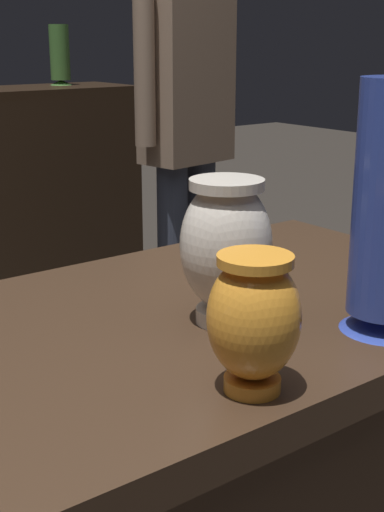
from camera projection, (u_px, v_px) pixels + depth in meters
The scene contains 4 objects.
vase_centerpiece at pixel (226, 246), 1.04m from camera, with size 0.13×0.13×0.21m.
vase_right_accent at pixel (254, 318), 0.84m from camera, with size 0.11×0.11×0.17m.
shelf_vase_far_right at pixel (60, 56), 3.31m from camera, with size 0.10×0.10×0.27m.
visitor_near_right at pixel (186, 120), 2.58m from camera, with size 0.46×0.23×1.57m.
Camera 1 is at (-0.58, -0.83, 1.20)m, focal length 51.34 mm.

